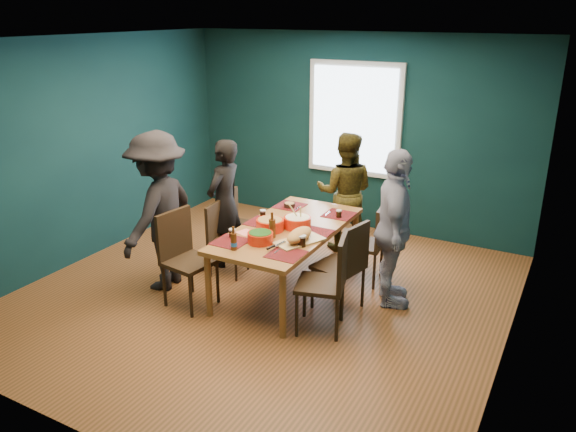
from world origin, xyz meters
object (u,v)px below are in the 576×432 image
Objects in this scene: bowl_salad at (270,224)px; bowl_dumpling at (297,222)px; person_far_left at (225,203)px; chair_right_far at (371,238)px; chair_left_near at (183,251)px; cutting_board at (299,236)px; chair_left_far at (237,219)px; chair_left_mid at (222,233)px; person_back at (345,192)px; person_right at (394,229)px; dining_table at (288,234)px; chair_right_near at (330,276)px; chair_right_mid at (346,261)px; bowl_herbs at (260,237)px; person_near_left at (159,212)px.

bowl_salad is 1.00× the size of bowl_dumpling.
person_far_left is at bearing 154.89° from bowl_salad.
bowl_dumpling is (-0.65, -0.57, 0.27)m from chair_right_far.
cutting_board is at bearing 31.14° from chair_left_near.
person_far_left reaches higher than chair_left_far.
person_far_left is at bearing -174.88° from chair_right_far.
chair_left_mid is 1.02m from bowl_dumpling.
bowl_salad is (0.87, -0.41, 0.03)m from person_far_left.
person_right reaches higher than person_back.
chair_left_far is at bearing 152.81° from dining_table.
chair_left_mid is 0.84× the size of chair_left_near.
bowl_dumpling is at bearing -5.69° from chair_left_mid.
chair_right_near is at bearing 64.84° from person_far_left.
chair_right_far is 1.18m from chair_right_near.
bowl_salad is at bearing -44.83° from chair_left_far.
chair_right_mid is at bearing -15.86° from bowl_dumpling.
bowl_herbs is at bearing -75.71° from bowl_salad.
person_near_left is (-0.46, 0.20, 0.30)m from chair_left_near.
person_far_left is 5.95× the size of bowl_herbs.
chair_left_near is 2.10m from chair_right_far.
chair_right_near is 3.79× the size of bowl_herbs.
person_near_left reaches higher than chair_left_near.
bowl_dumpling reaches higher than chair_left_far.
chair_left_near is at bearing 172.05° from chair_right_near.
bowl_salad is 0.36m from bowl_herbs.
person_back is (1.09, 1.12, -0.01)m from person_far_left.
bowl_dumpling is 0.45× the size of cutting_board.
chair_left_far is 3.29× the size of bowl_herbs.
chair_left_mid is at bearing -172.01° from chair_right_mid.
person_near_left is at bearing 164.66° from chair_left_near.
person_near_left is at bearing -156.12° from chair_right_far.
cutting_board is (1.18, -0.32, 0.31)m from chair_left_mid.
person_near_left is 1.61m from cutting_board.
chair_right_far is 0.55× the size of person_right.
chair_right_mid reaches higher than chair_left_far.
chair_right_far is at bearing 101.37° from person_far_left.
chair_left_near is at bearing -137.23° from dining_table.
person_back reaches higher than chair_right_far.
chair_right_near is (0.03, -1.18, 0.04)m from chair_right_far.
chair_right_near is 1.50× the size of cutting_board.
bowl_herbs is (-0.13, -0.55, -0.01)m from bowl_dumpling.
chair_left_far is 0.37m from person_far_left.
person_right is at bearing 33.29° from bowl_herbs.
person_right reaches higher than chair_right_far.
chair_left_near reaches higher than chair_left_mid.
chair_right_far is at bearing 41.69° from bowl_salad.
bowl_dumpling is (0.98, 0.04, 0.31)m from chair_left_mid.
chair_right_mid is 0.98× the size of chair_right_near.
chair_left_far reaches higher than chair_left_mid.
person_near_left is 5.97× the size of bowl_dumpling.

